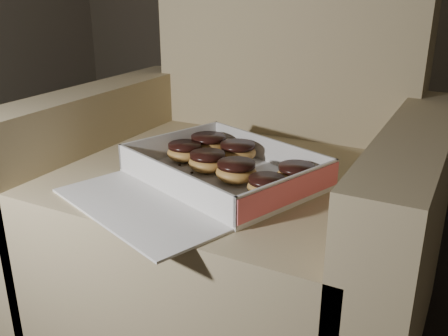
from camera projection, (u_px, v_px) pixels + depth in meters
The scene contains 13 objects.
armchair at pixel (239, 207), 1.25m from camera, with size 0.92×0.78×0.96m.
bakery_box at pixel (211, 180), 1.05m from camera, with size 0.51×0.55×0.07m.
donut_a at pixel (236, 171), 1.04m from camera, with size 0.09×0.09×0.04m.
donut_b at pixel (267, 186), 0.97m from camera, with size 0.08×0.08×0.04m.
donut_c at pixel (208, 161), 1.10m from camera, with size 0.08×0.08×0.04m.
donut_d at pixel (237, 152), 1.16m from camera, with size 0.09×0.09×0.04m.
donut_e at pixel (297, 174), 1.03m from camera, with size 0.08×0.08×0.04m.
donut_f at pixel (208, 144), 1.21m from camera, with size 0.09×0.09×0.04m.
donut_g at pixel (185, 151), 1.16m from camera, with size 0.08×0.08×0.04m.
crumb_a at pixel (192, 173), 1.09m from camera, with size 0.01×0.01×0.00m, color black.
crumb_b at pixel (180, 165), 1.14m from camera, with size 0.01×0.01×0.00m, color black.
crumb_c at pixel (214, 199), 0.96m from camera, with size 0.01×0.01×0.00m, color black.
crumb_d at pixel (179, 172), 1.09m from camera, with size 0.01×0.01×0.00m, color black.
Camera 1 is at (0.67, -0.69, 0.84)m, focal length 40.00 mm.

